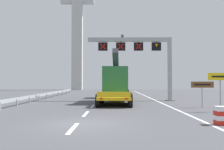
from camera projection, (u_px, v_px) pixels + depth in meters
ground at (84, 124)px, 11.72m from camera, size 112.00×112.00×0.00m
lane_markings at (98, 100)px, 27.56m from camera, size 0.20×46.28×0.01m
edge_line_right at (161, 103)px, 23.66m from camera, size 0.20×63.00×0.01m
overhead_lane_gantry at (142, 50)px, 26.55m from camera, size 9.66×0.90×7.42m
heavy_haul_truck_yellow at (117, 83)px, 26.71m from camera, size 3.52×14.15×5.30m
exit_sign_yellow at (221, 82)px, 16.43m from camera, size 1.74×0.15×2.73m
tourist_info_sign_brown at (202, 87)px, 19.16m from camera, size 1.84×0.15×2.13m
guardrail_left at (43, 95)px, 27.85m from camera, size 0.13×36.12×0.76m
bridge_pylon_distant at (77, 17)px, 63.89m from camera, size 9.00×2.00×38.90m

